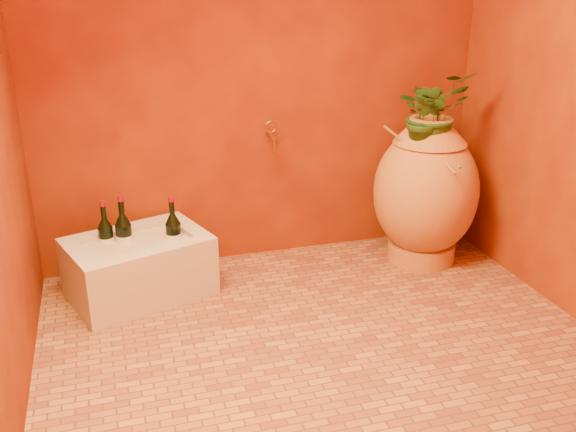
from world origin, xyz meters
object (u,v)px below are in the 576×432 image
object	(u,v)px
wine_bottle_c	(106,240)
wall_tap	(272,135)
amphora	(426,191)
wine_bottle_a	(124,238)
wine_bottle_b	(174,236)
stone_basin	(139,268)

from	to	relation	value
wine_bottle_c	wall_tap	distance (m)	1.04
amphora	wine_bottle_c	size ratio (longest dim) A/B	2.58
wine_bottle_a	wine_bottle_b	distance (m)	0.25
wine_bottle_a	wine_bottle_c	distance (m)	0.09
amphora	wall_tap	bearing A→B (deg)	162.02
amphora	wine_bottle_a	world-z (taller)	amphora
wine_bottle_b	wall_tap	distance (m)	0.77
wall_tap	amphora	bearing A→B (deg)	-17.98
amphora	wine_bottle_a	xyz separation A→B (m)	(-1.66, 0.08, -0.12)
wall_tap	stone_basin	bearing A→B (deg)	-162.60
wine_bottle_b	wall_tap	xyz separation A→B (m)	(0.59, 0.22, 0.44)
amphora	wall_tap	xyz separation A→B (m)	(-0.82, 0.27, 0.32)
stone_basin	wine_bottle_c	world-z (taller)	wine_bottle_c
wine_bottle_a	wall_tap	bearing A→B (deg)	12.52
stone_basin	wall_tap	xyz separation A→B (m)	(0.78, 0.24, 0.58)
wine_bottle_b	wine_bottle_c	bearing A→B (deg)	169.86
stone_basin	wine_bottle_b	xyz separation A→B (m)	(0.19, 0.02, 0.14)
amphora	wine_bottle_c	distance (m)	1.75
stone_basin	wine_bottle_a	size ratio (longest dim) A/B	2.24
wine_bottle_b	wall_tap	bearing A→B (deg)	20.49
amphora	wine_bottle_b	bearing A→B (deg)	178.09
wall_tap	wine_bottle_c	bearing A→B (deg)	-170.18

